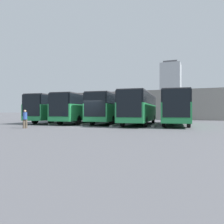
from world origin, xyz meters
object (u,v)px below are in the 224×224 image
at_px(bus_1, 140,107).
at_px(pedestrian, 25,118).
at_px(bus_4, 59,108).
at_px(bus_0, 176,107).
at_px(bus_3, 82,108).
at_px(bus_2, 112,108).

height_order(bus_1, pedestrian, bus_1).
bearing_deg(bus_4, bus_0, 174.46).
distance_m(bus_3, bus_4, 3.73).
height_order(bus_0, bus_1, same).
height_order(bus_0, bus_4, same).
bearing_deg(pedestrian, bus_4, 65.67).
xyz_separation_m(bus_3, pedestrian, (0.25, 9.25, -1.04)).
height_order(bus_2, bus_4, same).
bearing_deg(bus_2, bus_4, -4.04).
relative_size(bus_1, bus_3, 1.00).
bearing_deg(bus_1, bus_3, -9.69).
height_order(bus_0, pedestrian, bus_0).
distance_m(bus_4, pedestrian, 10.20).
distance_m(bus_2, bus_4, 7.45).
distance_m(bus_0, bus_3, 11.18).
bearing_deg(bus_4, pedestrian, 104.02).
relative_size(bus_3, bus_4, 1.00).
xyz_separation_m(bus_2, bus_3, (3.72, 0.54, 0.00)).
relative_size(bus_0, bus_3, 1.00).
bearing_deg(bus_3, bus_2, -177.78).
bearing_deg(bus_2, bus_1, 158.72).
bearing_deg(bus_3, bus_4, -10.34).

